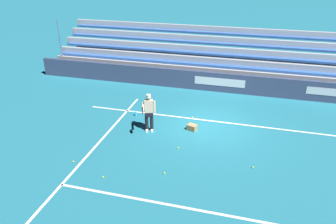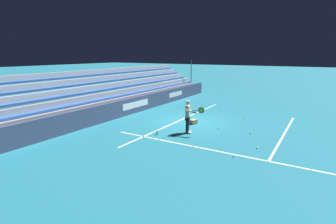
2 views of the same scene
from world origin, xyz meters
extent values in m
plane|color=#1E6B7F|center=(0.00, 0.00, 0.00)|extent=(160.00, 160.00, 0.00)
cube|color=white|center=(0.00, -0.50, 0.00)|extent=(12.00, 0.10, 0.01)
cube|color=white|center=(4.11, 4.00, 0.00)|extent=(0.10, 12.00, 0.01)
cube|color=white|center=(0.00, 5.50, 0.00)|extent=(8.22, 0.10, 0.01)
cube|color=#384260|center=(0.00, -4.27, 0.55)|extent=(22.34, 0.24, 1.10)
cube|color=silver|center=(0.02, -4.14, 0.61)|extent=(2.80, 0.01, 0.44)
cube|color=silver|center=(-5.63, -4.14, 0.61)|extent=(2.20, 0.01, 0.40)
cube|color=#9EA3A8|center=(0.00, -6.47, 0.55)|extent=(21.23, 3.20, 1.10)
cube|color=#2D5BAD|center=(0.00, -5.27, 1.18)|extent=(20.80, 0.40, 0.12)
cube|color=#9EA3A8|center=(0.00, -5.55, 1.33)|extent=(21.23, 0.24, 0.45)
cube|color=#2D5BAD|center=(0.00, -6.07, 1.63)|extent=(20.80, 0.40, 0.12)
cube|color=#9EA3A8|center=(0.00, -6.35, 1.77)|extent=(21.23, 0.24, 0.45)
cube|color=#2D5BAD|center=(0.00, -6.87, 2.08)|extent=(20.80, 0.40, 0.12)
cube|color=#9EA3A8|center=(0.00, -7.15, 2.23)|extent=(21.23, 0.24, 0.45)
cube|color=#2D5BAD|center=(0.00, -7.67, 2.53)|extent=(20.80, 0.40, 0.12)
cube|color=#9EA3A8|center=(0.00, -7.95, 2.67)|extent=(21.23, 0.24, 0.45)
cylinder|color=#4C70B2|center=(-10.29, -4.97, 1.70)|extent=(0.08, 0.08, 3.40)
cylinder|color=black|center=(2.32, 1.08, 0.44)|extent=(0.15, 0.15, 0.88)
cylinder|color=black|center=(2.52, 1.15, 0.44)|extent=(0.15, 0.15, 0.88)
cube|color=white|center=(2.30, 1.13, 0.04)|extent=(0.19, 0.30, 0.09)
cube|color=white|center=(2.51, 1.20, 0.04)|extent=(0.19, 0.30, 0.09)
cube|color=black|center=(2.42, 1.11, 0.80)|extent=(0.39, 0.32, 0.20)
cube|color=beige|center=(2.42, 1.11, 1.17)|extent=(0.41, 0.31, 0.58)
sphere|color=beige|center=(2.42, 1.12, 1.60)|extent=(0.21, 0.21, 0.21)
cylinder|color=white|center=(2.42, 1.12, 1.69)|extent=(0.20, 0.20, 0.05)
cylinder|color=beige|center=(2.19, 1.03, 1.13)|extent=(0.09, 0.09, 0.56)
cylinder|color=beige|center=(2.59, 1.38, 1.22)|extent=(0.27, 0.58, 0.24)
cylinder|color=black|center=(2.51, 1.61, 1.27)|extent=(0.13, 0.29, 0.03)
torus|color=black|center=(2.43, 1.87, 1.31)|extent=(0.12, 0.31, 0.31)
cylinder|color=#D6D14C|center=(2.43, 1.87, 1.31)|extent=(0.09, 0.26, 0.27)
cube|color=#A87F51|center=(0.61, 0.59, 0.13)|extent=(0.47, 0.41, 0.26)
sphere|color=#CCE533|center=(-2.10, 2.83, 0.03)|extent=(0.07, 0.07, 0.07)
sphere|color=#CCE533|center=(0.81, -0.59, 0.03)|extent=(0.07, 0.07, 0.07)
sphere|color=#CCE533|center=(4.39, 4.21, 0.03)|extent=(0.07, 0.07, 0.07)
sphere|color=#CCE533|center=(2.92, 4.78, 0.03)|extent=(0.07, 0.07, 0.07)
sphere|color=#CCE533|center=(0.84, 2.24, 0.03)|extent=(0.07, 0.07, 0.07)
sphere|color=#CCE533|center=(0.92, 4.01, 0.03)|extent=(0.07, 0.07, 0.07)
cylinder|color=#33B2E5|center=(3.50, -0.08, 0.11)|extent=(0.07, 0.07, 0.22)
camera|label=1|loc=(-1.69, 13.13, 7.02)|focal=35.00mm
camera|label=2|loc=(14.23, 7.06, 4.07)|focal=28.00mm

